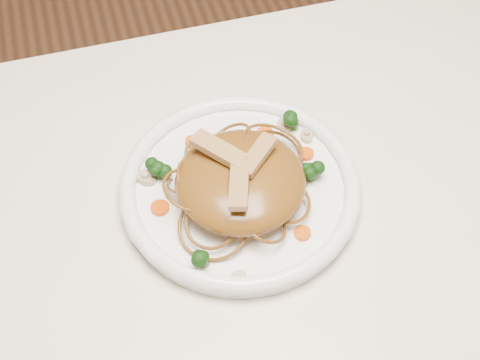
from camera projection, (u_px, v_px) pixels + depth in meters
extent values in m
cube|color=beige|center=(282.00, 264.00, 0.76)|extent=(1.20, 0.80, 0.04)
cylinder|color=brown|center=(475.00, 151.00, 1.35)|extent=(0.06, 0.06, 0.71)
cylinder|color=white|center=(240.00, 191.00, 0.79)|extent=(0.36, 0.36, 0.02)
ellipsoid|color=brown|center=(240.00, 181.00, 0.75)|extent=(0.19, 0.19, 0.05)
cube|color=tan|center=(258.00, 155.00, 0.73)|extent=(0.06, 0.05, 0.01)
cube|color=tan|center=(219.00, 150.00, 0.74)|extent=(0.06, 0.06, 0.01)
cube|color=tan|center=(239.00, 186.00, 0.71)|extent=(0.04, 0.06, 0.01)
cylinder|color=#DE5208|center=(265.00, 134.00, 0.83)|extent=(0.03, 0.03, 0.00)
cylinder|color=#DE5208|center=(160.00, 208.00, 0.76)|extent=(0.02, 0.02, 0.00)
cylinder|color=#DE5208|center=(306.00, 154.00, 0.81)|extent=(0.02, 0.02, 0.00)
cylinder|color=#DE5208|center=(193.00, 142.00, 0.82)|extent=(0.02, 0.02, 0.00)
cylinder|color=#DE5208|center=(302.00, 233.00, 0.74)|extent=(0.02, 0.02, 0.00)
cylinder|color=beige|center=(238.00, 278.00, 0.71)|extent=(0.03, 0.03, 0.01)
cylinder|color=beige|center=(307.00, 136.00, 0.82)|extent=(0.02, 0.02, 0.01)
cylinder|color=beige|center=(146.00, 178.00, 0.79)|extent=(0.04, 0.04, 0.01)
cylinder|color=beige|center=(284.00, 126.00, 0.83)|extent=(0.02, 0.02, 0.01)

